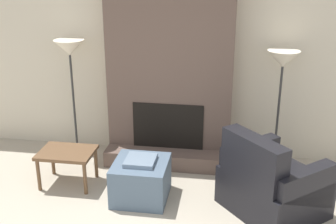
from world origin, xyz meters
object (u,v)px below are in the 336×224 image
at_px(side_table, 67,156).
at_px(ottoman, 141,179).
at_px(floor_lamp_right, 283,64).
at_px(floor_lamp_left, 70,53).
at_px(armchair, 269,187).

bearing_deg(side_table, ottoman, -10.65).
bearing_deg(ottoman, floor_lamp_right, 33.92).
distance_m(ottoman, floor_lamp_left, 2.00).
height_order(floor_lamp_left, floor_lamp_right, floor_lamp_left).
height_order(ottoman, side_table, ottoman).
relative_size(ottoman, side_table, 0.96).
xyz_separation_m(armchair, floor_lamp_left, (-2.61, 1.14, 1.14)).
bearing_deg(floor_lamp_right, armchair, -97.79).
bearing_deg(armchair, ottoman, 46.58).
height_order(armchair, floor_lamp_right, floor_lamp_right).
distance_m(armchair, side_table, 2.40).
bearing_deg(floor_lamp_left, floor_lamp_right, 0.00).
bearing_deg(armchair, floor_lamp_right, -48.29).
height_order(side_table, floor_lamp_right, floor_lamp_right).
xyz_separation_m(ottoman, side_table, (-0.95, 0.18, 0.14)).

